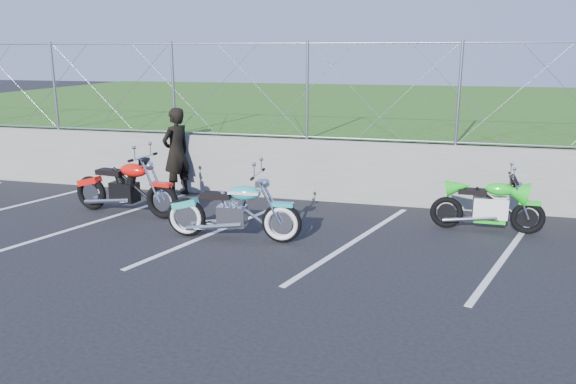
% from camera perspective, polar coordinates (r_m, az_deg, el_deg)
% --- Properties ---
extents(ground, '(90.00, 90.00, 0.00)m').
position_cam_1_polar(ground, '(9.21, -9.09, -5.70)').
color(ground, black).
rests_on(ground, ground).
extents(retaining_wall, '(30.00, 0.22, 1.30)m').
position_cam_1_polar(retaining_wall, '(12.20, -2.69, 2.56)').
color(retaining_wall, slate).
rests_on(retaining_wall, ground).
extents(grass_field, '(30.00, 20.00, 1.30)m').
position_cam_1_polar(grass_field, '(21.85, 5.11, 7.66)').
color(grass_field, '#275316').
rests_on(grass_field, ground).
extents(chain_link_fence, '(28.00, 0.03, 2.00)m').
position_cam_1_polar(chain_link_fence, '(11.98, -2.79, 10.31)').
color(chain_link_fence, gray).
rests_on(chain_link_fence, retaining_wall).
extents(parking_lines, '(18.29, 4.31, 0.01)m').
position_cam_1_polar(parking_lines, '(9.72, -0.22, -4.41)').
color(parking_lines, silver).
rests_on(parking_lines, ground).
extents(cruiser_turquoise, '(2.35, 0.74, 1.16)m').
position_cam_1_polar(cruiser_turquoise, '(9.43, -5.41, -2.11)').
color(cruiser_turquoise, black).
rests_on(cruiser_turquoise, ground).
extents(naked_orange, '(2.36, 0.80, 1.18)m').
position_cam_1_polar(naked_orange, '(11.28, -16.07, 0.28)').
color(naked_orange, black).
rests_on(naked_orange, ground).
extents(sportbike_green, '(1.94, 0.69, 1.00)m').
position_cam_1_polar(sportbike_green, '(10.46, 19.72, -1.46)').
color(sportbike_green, black).
rests_on(sportbike_green, ground).
extents(person_standing, '(0.70, 0.83, 1.93)m').
position_cam_1_polar(person_standing, '(12.41, -11.28, 3.97)').
color(person_standing, black).
rests_on(person_standing, ground).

